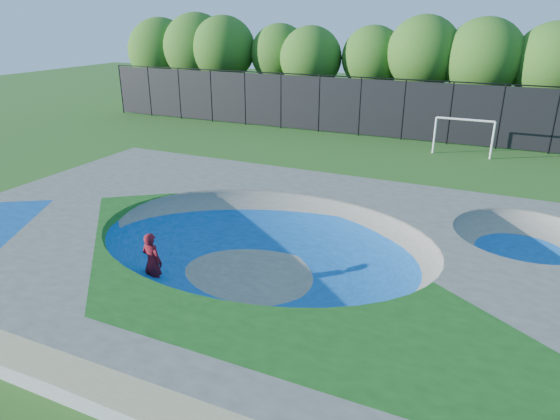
{
  "coord_description": "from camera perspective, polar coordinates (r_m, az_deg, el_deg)",
  "views": [
    {
      "loc": [
        6.45,
        -12.8,
        7.89
      ],
      "look_at": [
        -0.8,
        3.0,
        1.1
      ],
      "focal_mm": 32.0,
      "sensor_mm": 36.0,
      "label": 1
    }
  ],
  "objects": [
    {
      "name": "ground",
      "position": [
        16.36,
        -1.84,
        -7.51
      ],
      "size": [
        120.0,
        120.0,
        0.0
      ],
      "primitive_type": "plane",
      "color": "#275918",
      "rests_on": "ground"
    },
    {
      "name": "skate_deck",
      "position": [
        16.01,
        -1.88,
        -5.16
      ],
      "size": [
        22.0,
        14.0,
        1.5
      ],
      "primitive_type": "cube",
      "color": "gray",
      "rests_on": "ground"
    },
    {
      "name": "skater",
      "position": [
        15.62,
        -14.38,
        -5.77
      ],
      "size": [
        0.72,
        0.5,
        1.89
      ],
      "primitive_type": "imported",
      "rotation": [
        0.0,
        0.0,
        3.08
      ],
      "color": "red",
      "rests_on": "ground"
    },
    {
      "name": "skateboard",
      "position": [
        16.05,
        -14.08,
        -8.7
      ],
      "size": [
        0.8,
        0.3,
        0.05
      ],
      "primitive_type": "cube",
      "rotation": [
        0.0,
        0.0,
        0.11
      ],
      "color": "black",
      "rests_on": "ground"
    },
    {
      "name": "soccer_goal",
      "position": [
        31.81,
        20.29,
        8.56
      ],
      "size": [
        3.4,
        0.12,
        2.25
      ],
      "color": "white",
      "rests_on": "ground"
    },
    {
      "name": "fence",
      "position": [
        34.89,
        13.92,
        11.17
      ],
      "size": [
        48.09,
        0.09,
        4.04
      ],
      "color": "black",
      "rests_on": "ground"
    },
    {
      "name": "treeline",
      "position": [
        39.61,
        14.1,
        16.51
      ],
      "size": [
        53.13,
        6.93,
        8.22
      ],
      "color": "#4E3927",
      "rests_on": "ground"
    }
  ]
}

